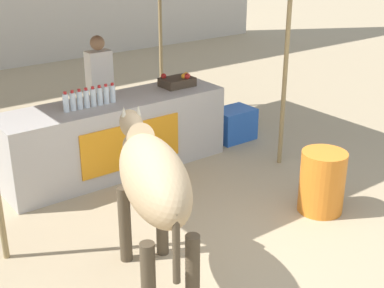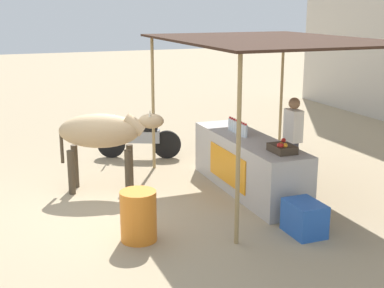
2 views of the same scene
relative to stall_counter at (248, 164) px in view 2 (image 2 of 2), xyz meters
name	(u,v)px [view 2 (image 2 of 2)]	position (x,y,z in m)	size (l,w,h in m)	color
ground_plane	(127,207)	(0.00, -2.20, -0.48)	(60.00, 60.00, 0.00)	tan
stall_counter	(248,164)	(0.00, 0.00, 0.00)	(3.00, 0.82, 0.96)	#B2ADA8
stall_awning	(267,45)	(0.00, 0.30, 2.06)	(4.20, 3.20, 2.65)	#382319
water_bottle_row	(238,127)	(-0.35, -0.05, 0.59)	(0.70, 0.07, 0.25)	silver
fruit_crate	(282,148)	(1.03, 0.05, 0.55)	(0.44, 0.32, 0.18)	#3F3326
vendor_behind_counter	(292,143)	(0.20, 0.75, 0.37)	(0.34, 0.22, 1.65)	#383842
cooler_box	(304,218)	(1.96, -0.10, -0.24)	(0.60, 0.44, 0.48)	blue
water_barrel	(138,216)	(1.30, -2.36, -0.12)	(0.51, 0.51, 0.72)	orange
cow	(103,133)	(-0.94, -2.34, 0.55)	(0.96, 1.83, 1.44)	tan
motorcycle_parked	(138,138)	(-2.73, -1.23, -0.05)	(0.88, 1.68, 0.90)	black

